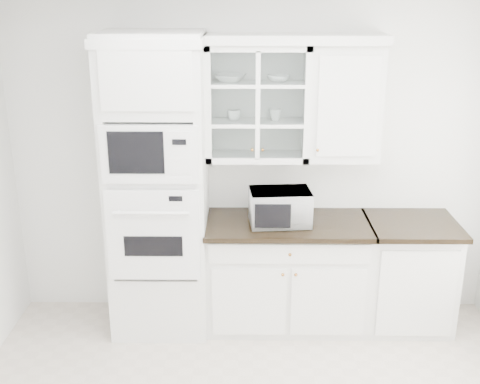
{
  "coord_description": "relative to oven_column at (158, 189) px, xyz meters",
  "views": [
    {
      "loc": [
        -0.06,
        -3.05,
        2.71
      ],
      "look_at": [
        -0.1,
        1.05,
        1.3
      ],
      "focal_mm": 45.0,
      "sensor_mm": 36.0,
      "label": 1
    }
  ],
  "objects": [
    {
      "name": "upper_cabinet_glass",
      "position": [
        0.78,
        0.17,
        0.65
      ],
      "size": [
        0.8,
        0.33,
        0.9
      ],
      "color": "white",
      "rests_on": "room_shell"
    },
    {
      "name": "cup_a",
      "position": [
        0.6,
        0.17,
        0.55
      ],
      "size": [
        0.13,
        0.13,
        0.08
      ],
      "primitive_type": "imported",
      "rotation": [
        0.0,
        0.0,
        -0.33
      ],
      "color": "white",
      "rests_on": "upper_cabinet_glass"
    },
    {
      "name": "bowl_a",
      "position": [
        0.57,
        0.18,
        0.84
      ],
      "size": [
        0.29,
        0.29,
        0.06
      ],
      "primitive_type": "imported",
      "rotation": [
        0.0,
        0.0,
        -0.32
      ],
      "color": "white",
      "rests_on": "upper_cabinet_glass"
    },
    {
      "name": "bowl_b",
      "position": [
        0.94,
        0.18,
        0.84
      ],
      "size": [
        0.2,
        0.2,
        0.05
      ],
      "primitive_type": "imported",
      "rotation": [
        0.0,
        0.0,
        -0.16
      ],
      "color": "white",
      "rests_on": "upper_cabinet_glass"
    },
    {
      "name": "cup_b",
      "position": [
        0.92,
        0.17,
        0.56
      ],
      "size": [
        0.12,
        0.12,
        0.09
      ],
      "primitive_type": "imported",
      "rotation": [
        0.0,
        0.0,
        -0.2
      ],
      "color": "white",
      "rests_on": "upper_cabinet_glass"
    },
    {
      "name": "extra_base_cabinet",
      "position": [
        2.03,
        0.03,
        -0.74
      ],
      "size": [
        0.72,
        0.67,
        0.92
      ],
      "color": "white",
      "rests_on": "ground"
    },
    {
      "name": "room_shell",
      "position": [
        0.75,
        -0.99,
        0.58
      ],
      "size": [
        4.0,
        3.5,
        2.7
      ],
      "color": "white",
      "rests_on": "ground"
    },
    {
      "name": "oven_column",
      "position": [
        0.0,
        0.0,
        0.0
      ],
      "size": [
        0.76,
        0.68,
        2.4
      ],
      "color": "white",
      "rests_on": "ground"
    },
    {
      "name": "countertop_microwave",
      "position": [
        0.96,
        -0.01,
        -0.14
      ],
      "size": [
        0.5,
        0.43,
        0.27
      ],
      "primitive_type": "imported",
      "rotation": [
        0.0,
        0.0,
        3.23
      ],
      "color": "white",
      "rests_on": "base_cabinet_run"
    },
    {
      "name": "crown_molding",
      "position": [
        0.68,
        0.14,
        1.14
      ],
      "size": [
        2.14,
        0.38,
        0.07
      ],
      "primitive_type": "cube",
      "color": "white",
      "rests_on": "room_shell"
    },
    {
      "name": "upper_cabinet_solid",
      "position": [
        1.46,
        0.17,
        0.65
      ],
      "size": [
        0.55,
        0.33,
        0.9
      ],
      "primitive_type": "cube",
      "color": "white",
      "rests_on": "room_shell"
    },
    {
      "name": "base_cabinet_run",
      "position": [
        1.03,
        0.03,
        -0.74
      ],
      "size": [
        1.32,
        0.67,
        0.92
      ],
      "color": "white",
      "rests_on": "ground"
    }
  ]
}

